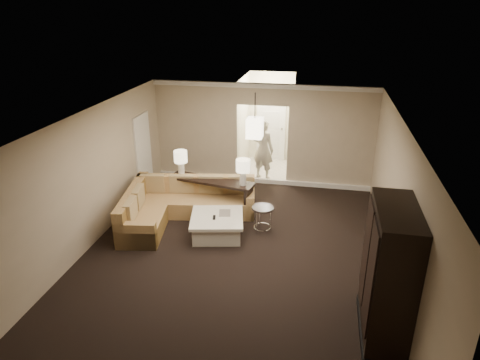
% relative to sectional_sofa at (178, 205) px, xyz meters
% --- Properties ---
extents(ground, '(8.00, 8.00, 0.00)m').
position_rel_sectional_sofa_xyz_m(ground, '(1.59, -1.44, -0.34)').
color(ground, black).
rests_on(ground, ground).
extents(wall_back, '(6.00, 0.04, 2.80)m').
position_rel_sectional_sofa_xyz_m(wall_back, '(1.59, 2.56, 1.06)').
color(wall_back, '#C2AF92').
rests_on(wall_back, ground).
extents(wall_front, '(6.00, 0.04, 2.80)m').
position_rel_sectional_sofa_xyz_m(wall_front, '(1.59, -5.44, 1.06)').
color(wall_front, '#C2AF92').
rests_on(wall_front, ground).
extents(wall_left, '(0.04, 8.00, 2.80)m').
position_rel_sectional_sofa_xyz_m(wall_left, '(-1.41, -1.44, 1.06)').
color(wall_left, '#C2AF92').
rests_on(wall_left, ground).
extents(wall_right, '(0.04, 8.00, 2.80)m').
position_rel_sectional_sofa_xyz_m(wall_right, '(4.59, -1.44, 1.06)').
color(wall_right, '#C2AF92').
rests_on(wall_right, ground).
extents(ceiling, '(6.00, 8.00, 0.02)m').
position_rel_sectional_sofa_xyz_m(ceiling, '(1.59, -1.44, 2.46)').
color(ceiling, white).
rests_on(ceiling, wall_back).
extents(crown_molding, '(6.00, 0.10, 0.12)m').
position_rel_sectional_sofa_xyz_m(crown_molding, '(1.59, 2.51, 2.39)').
color(crown_molding, white).
rests_on(crown_molding, wall_back).
extents(baseboard, '(6.00, 0.10, 0.12)m').
position_rel_sectional_sofa_xyz_m(baseboard, '(1.59, 2.51, -0.28)').
color(baseboard, white).
rests_on(baseboard, ground).
extents(side_door, '(0.05, 0.90, 2.10)m').
position_rel_sectional_sofa_xyz_m(side_door, '(-1.38, 1.36, 0.71)').
color(side_door, white).
rests_on(side_door, ground).
extents(foyer, '(1.44, 2.02, 2.80)m').
position_rel_sectional_sofa_xyz_m(foyer, '(1.59, 3.90, 0.96)').
color(foyer, beige).
rests_on(foyer, ground).
extents(sectional_sofa, '(3.00, 2.65, 0.86)m').
position_rel_sectional_sofa_xyz_m(sectional_sofa, '(0.00, 0.00, 0.00)').
color(sectional_sofa, brown).
rests_on(sectional_sofa, ground).
extents(coffee_table, '(1.32, 1.32, 0.47)m').
position_rel_sectional_sofa_xyz_m(coffee_table, '(1.08, -0.58, -0.11)').
color(coffee_table, white).
rests_on(coffee_table, ground).
extents(console_table, '(2.16, 0.87, 0.81)m').
position_rel_sectional_sofa_xyz_m(console_table, '(0.67, 0.56, 0.14)').
color(console_table, black).
rests_on(console_table, ground).
extents(armoire, '(0.64, 1.49, 2.14)m').
position_rel_sectional_sofa_xyz_m(armoire, '(4.28, -3.01, 0.68)').
color(armoire, black).
rests_on(armoire, ground).
extents(drink_table, '(0.48, 0.48, 0.60)m').
position_rel_sectional_sofa_xyz_m(drink_table, '(2.03, -0.24, 0.09)').
color(drink_table, black).
rests_on(drink_table, ground).
extents(table_lamp_left, '(0.33, 0.33, 0.62)m').
position_rel_sectional_sofa_xyz_m(table_lamp_left, '(-0.13, 0.72, 0.88)').
color(table_lamp_left, silver).
rests_on(table_lamp_left, console_table).
extents(table_lamp_right, '(0.33, 0.33, 0.62)m').
position_rel_sectional_sofa_xyz_m(table_lamp_right, '(1.47, 0.41, 0.88)').
color(table_lamp_right, silver).
rests_on(table_lamp_right, console_table).
extents(pendant_light, '(0.38, 0.38, 1.09)m').
position_rel_sectional_sofa_xyz_m(pendant_light, '(1.59, 1.26, 1.61)').
color(pendant_light, black).
rests_on(pendant_light, ceiling).
extents(person, '(0.81, 0.67, 1.93)m').
position_rel_sectional_sofa_xyz_m(person, '(1.58, 2.86, 0.62)').
color(person, beige).
rests_on(person, ground).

